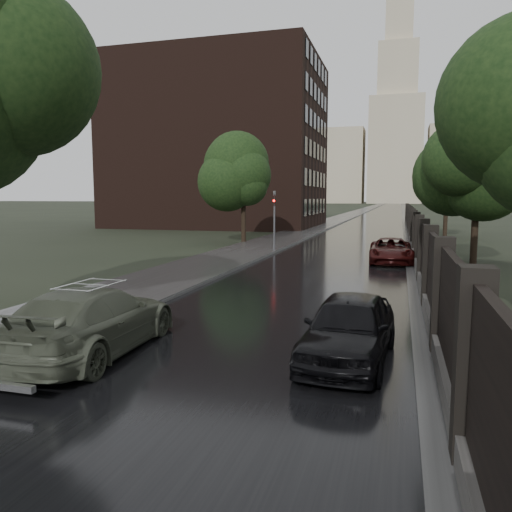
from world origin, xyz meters
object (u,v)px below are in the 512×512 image
object	(u,v)px
tree_left_far	(243,175)
car_right_near	(349,328)
tree_right_c	(447,181)
traffic_light	(274,215)
volga_sedan	(92,320)
car_right_far	(391,251)
tree_right_b	(478,171)

from	to	relation	value
tree_left_far	car_right_near	size ratio (longest dim) A/B	1.70
tree_right_c	traffic_light	world-z (taller)	tree_right_c
volga_sedan	car_right_far	xyz separation A→B (m)	(6.29, 18.38, -0.10)
tree_right_b	tree_right_c	size ratio (longest dim) A/B	1.00
tree_right_c	volga_sedan	bearing A→B (deg)	-105.86
tree_left_far	traffic_light	distance (m)	6.84
tree_right_c	volga_sedan	distance (m)	38.91
tree_right_b	traffic_light	distance (m)	12.44
traffic_light	car_right_near	xyz separation A→B (m)	(6.93, -21.10, -1.66)
tree_right_b	car_right_near	size ratio (longest dim) A/B	1.61
tree_right_c	tree_left_far	bearing A→B (deg)	-147.17
tree_right_b	tree_left_far	bearing A→B (deg)	152.70
tree_right_c	car_right_far	distance (m)	19.78
tree_left_far	traffic_light	world-z (taller)	tree_left_far
tree_right_b	volga_sedan	bearing A→B (deg)	-118.82
tree_left_far	tree_right_b	bearing A→B (deg)	-27.30
volga_sedan	car_right_far	size ratio (longest dim) A/B	1.10
tree_right_b	traffic_light	bearing A→B (deg)	165.76
tree_right_c	car_right_far	world-z (taller)	tree_right_c
tree_left_far	traffic_light	xyz separation A→B (m)	(3.70, -5.01, -2.84)
traffic_light	car_right_far	size ratio (longest dim) A/B	0.81
tree_left_far	tree_right_c	bearing A→B (deg)	32.83
car_right_far	tree_left_far	bearing A→B (deg)	139.62
car_right_near	car_right_far	size ratio (longest dim) A/B	0.89
tree_right_c	car_right_far	xyz separation A→B (m)	(-4.28, -18.83, -4.27)
volga_sedan	car_right_far	world-z (taller)	volga_sedan
car_right_far	traffic_light	bearing A→B (deg)	150.86
traffic_light	car_right_near	size ratio (longest dim) A/B	0.92
tree_right_b	volga_sedan	size ratio (longest dim) A/B	1.30
tree_right_c	car_right_near	size ratio (longest dim) A/B	1.61
tree_right_b	traffic_light	size ratio (longest dim) A/B	1.75
tree_right_c	volga_sedan	xyz separation A→B (m)	(-10.57, -37.21, -4.17)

